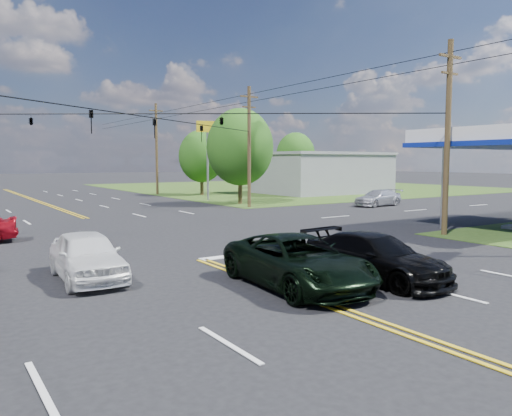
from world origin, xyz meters
TOP-DOWN VIEW (x-y plane):
  - ground at (0.00, 12.00)m, footprint 280.00×280.00m
  - grass_ne at (35.00, 44.00)m, footprint 46.00×48.00m
  - stop_bar at (5.00, 4.00)m, footprint 10.00×0.50m
  - retail_ne at (30.00, 32.00)m, footprint 14.00×10.00m
  - pole_se at (13.00, 3.00)m, footprint 1.60×0.28m
  - pole_ne at (13.00, 21.00)m, footprint 1.60×0.28m
  - pole_right_far at (13.00, 40.00)m, footprint 1.60×0.28m
  - span_wire_signals at (0.00, 12.00)m, footprint 26.00×18.00m
  - power_lines at (0.00, 10.00)m, footprint 26.04×100.00m
  - tree_right_a at (14.00, 24.00)m, footprint 5.70×5.70m
  - tree_right_b at (16.50, 36.00)m, footprint 4.94×4.94m
  - tree_far_r at (34.00, 42.00)m, footprint 5.32×5.32m
  - pickup_dkgreen at (0.50, -1.13)m, footprint 2.94×5.64m
  - suv_black at (3.00, -1.79)m, footprint 2.40×5.12m
  - pickup_white at (-4.35, 3.20)m, footprint 2.01×4.53m
  - sedan_far at (22.55, 16.25)m, footprint 4.78×2.28m
  - polesign_ne at (13.51, 28.96)m, footprint 2.04×0.79m

SIDE VIEW (x-z plane):
  - ground at x=0.00m, z-range 0.00..0.00m
  - grass_ne at x=35.00m, z-range -0.01..0.01m
  - stop_bar at x=5.00m, z-range -0.01..0.01m
  - sedan_far at x=22.55m, z-range 0.00..1.34m
  - suv_black at x=3.00m, z-range 0.00..1.44m
  - pickup_white at x=-4.35m, z-range 0.00..1.51m
  - pickup_dkgreen at x=0.50m, z-range 0.00..1.52m
  - retail_ne at x=30.00m, z-range 0.00..4.40m
  - tree_right_b at x=16.50m, z-range 0.68..7.76m
  - tree_far_r at x=34.00m, z-range 0.73..8.36m
  - tree_right_a at x=14.00m, z-range 0.78..8.96m
  - pole_se at x=13.00m, z-range 0.17..9.67m
  - pole_ne at x=13.00m, z-range 0.17..9.67m
  - pole_right_far at x=13.00m, z-range 0.17..10.17m
  - polesign_ne at x=13.51m, z-range 2.00..9.45m
  - span_wire_signals at x=0.00m, z-range 5.43..6.56m
  - power_lines at x=0.00m, z-range 8.28..8.92m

